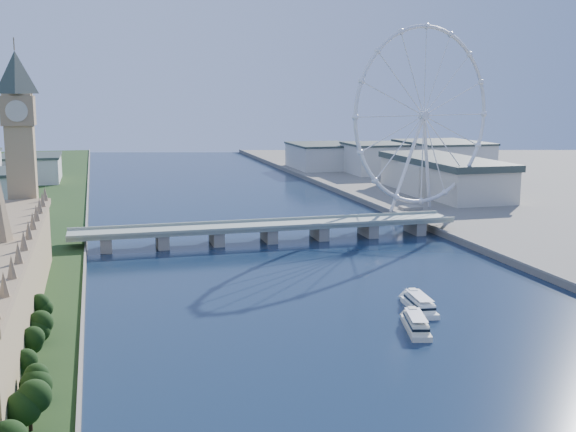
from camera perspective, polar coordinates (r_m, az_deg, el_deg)
name	(u,v)px	position (r m, az deg, el deg)	size (l,w,h in m)	color
big_ben	(19,128)	(370.84, -20.47, 6.51)	(20.02, 20.02, 110.00)	tan
westminster_bridge	(269,230)	(409.28, -1.53, -1.08)	(220.00, 22.00, 9.50)	gray
london_eye	(424,116)	(494.63, 10.67, 7.76)	(113.60, 39.12, 124.30)	silver
county_hall	(443,197)	(591.98, 12.14, 1.46)	(54.00, 144.00, 35.00)	beige
city_skyline	(244,165)	(667.68, -3.48, 4.06)	(505.00, 280.00, 32.00)	beige
tour_boat_near	(416,330)	(264.27, 10.06, -8.90)	(7.29, 28.60, 6.31)	beige
tour_boat_far	(419,310)	(287.83, 10.32, -7.33)	(7.51, 29.39, 6.49)	white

